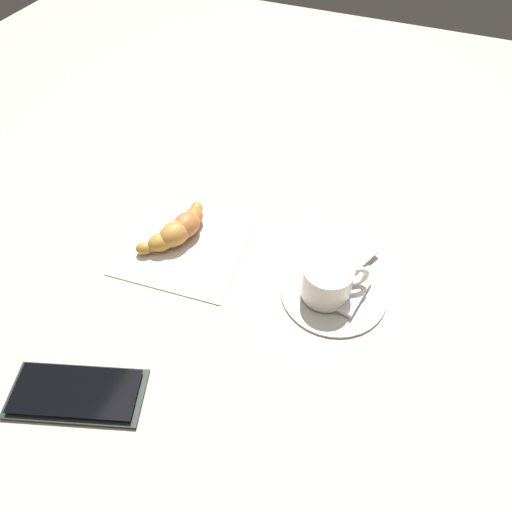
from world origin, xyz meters
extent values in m
plane|color=#B2A091|center=(0.00, 0.00, 0.00)|extent=(1.80, 1.80, 0.00)
cylinder|color=silver|center=(0.12, 0.02, 0.00)|extent=(0.14, 0.14, 0.01)
cylinder|color=silver|center=(0.11, 0.01, 0.03)|extent=(0.06, 0.06, 0.05)
cylinder|color=#422A13|center=(0.11, 0.01, 0.03)|extent=(0.05, 0.05, 0.00)
torus|color=silver|center=(0.14, 0.03, 0.03)|extent=(0.03, 0.03, 0.04)
cube|color=silver|center=(0.13, 0.06, 0.01)|extent=(0.05, 0.10, 0.00)
ellipsoid|color=silver|center=(0.10, 0.00, 0.01)|extent=(0.03, 0.03, 0.01)
cube|color=white|center=(0.14, 0.02, 0.01)|extent=(0.03, 0.07, 0.01)
cube|color=silver|center=(-0.11, 0.02, 0.00)|extent=(0.18, 0.18, 0.00)
ellipsoid|color=#A4782B|center=(-0.15, -0.02, 0.01)|extent=(0.03, 0.03, 0.02)
ellipsoid|color=#B47C30|center=(-0.13, 0.00, 0.02)|extent=(0.04, 0.04, 0.03)
ellipsoid|color=#B77B35|center=(-0.12, 0.02, 0.02)|extent=(0.05, 0.06, 0.03)
ellipsoid|color=#AA6534|center=(-0.11, 0.04, 0.02)|extent=(0.04, 0.05, 0.03)
ellipsoid|color=#B86A26|center=(-0.11, 0.06, 0.02)|extent=(0.03, 0.04, 0.03)
ellipsoid|color=#B77834|center=(-0.12, 0.09, 0.01)|extent=(0.03, 0.03, 0.02)
cube|color=black|center=(-0.11, -0.23, 0.00)|extent=(0.16, 0.11, 0.01)
cube|color=black|center=(-0.11, -0.23, 0.01)|extent=(0.15, 0.10, 0.00)
camera|label=1|loc=(0.16, -0.37, 0.50)|focal=33.17mm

